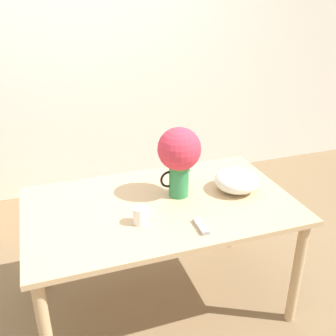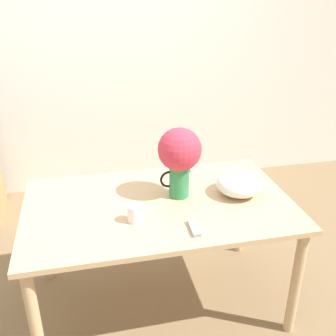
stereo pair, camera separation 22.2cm
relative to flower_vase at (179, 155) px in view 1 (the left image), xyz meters
name	(u,v)px [view 1 (the left image)]	position (x,y,z in m)	size (l,w,h in m)	color
ground_plane	(136,298)	(-0.28, 0.01, -0.99)	(12.00, 12.00, 0.00)	#7F6647
wall_back	(82,54)	(-0.28, 1.69, 0.31)	(8.00, 0.05, 2.60)	silver
table	(160,216)	(-0.13, -0.06, -0.34)	(1.51, 0.91, 0.73)	tan
flower_vase	(179,155)	(0.00, 0.00, 0.00)	(0.25, 0.25, 0.42)	#2D844C
coffee_mug	(141,215)	(-0.29, -0.22, -0.21)	(0.11, 0.08, 0.09)	white
white_bowl	(237,180)	(0.35, -0.06, -0.19)	(0.27, 0.27, 0.13)	silver
remote_control	(201,226)	(-0.01, -0.36, -0.25)	(0.04, 0.14, 0.02)	#999999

